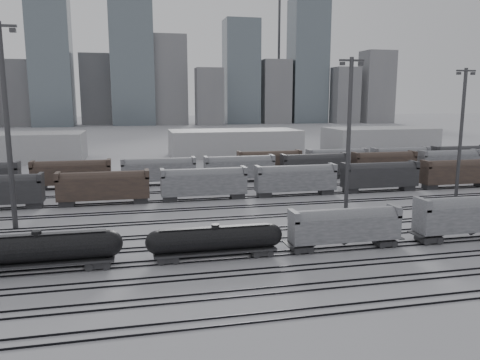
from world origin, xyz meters
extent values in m
plane|color=silver|center=(0.00, 0.00, 0.00)|extent=(900.00, 900.00, 0.00)
cube|color=black|center=(0.00, -14.72, 0.08)|extent=(220.00, 0.07, 0.16)
cube|color=black|center=(0.00, -13.28, 0.08)|extent=(220.00, 0.07, 0.16)
cube|color=black|center=(0.00, -9.72, 0.08)|extent=(220.00, 0.07, 0.16)
cube|color=black|center=(0.00, -8.28, 0.08)|extent=(220.00, 0.07, 0.16)
cube|color=black|center=(0.00, -4.72, 0.08)|extent=(220.00, 0.07, 0.16)
cube|color=black|center=(0.00, -3.28, 0.08)|extent=(220.00, 0.07, 0.16)
cube|color=black|center=(0.00, 0.28, 0.08)|extent=(220.00, 0.07, 0.16)
cube|color=black|center=(0.00, 1.72, 0.08)|extent=(220.00, 0.07, 0.16)
cube|color=black|center=(0.00, 5.28, 0.08)|extent=(220.00, 0.07, 0.16)
cube|color=black|center=(0.00, 6.72, 0.08)|extent=(220.00, 0.07, 0.16)
cube|color=black|center=(0.00, 10.28, 0.08)|extent=(220.00, 0.07, 0.16)
cube|color=black|center=(0.00, 11.72, 0.08)|extent=(220.00, 0.07, 0.16)
cube|color=black|center=(0.00, 17.28, 0.08)|extent=(220.00, 0.07, 0.16)
cube|color=black|center=(0.00, 18.72, 0.08)|extent=(220.00, 0.07, 0.16)
cube|color=black|center=(0.00, 24.28, 0.08)|extent=(220.00, 0.07, 0.16)
cube|color=black|center=(0.00, 25.72, 0.08)|extent=(220.00, 0.07, 0.16)
cube|color=black|center=(0.00, 31.28, 0.08)|extent=(220.00, 0.07, 0.16)
cube|color=black|center=(0.00, 32.72, 0.08)|extent=(220.00, 0.07, 0.16)
cube|color=black|center=(0.00, 39.28, 0.08)|extent=(220.00, 0.07, 0.16)
cube|color=black|center=(0.00, 40.72, 0.08)|extent=(220.00, 0.07, 0.16)
cube|color=black|center=(0.00, 47.28, 0.08)|extent=(220.00, 0.07, 0.16)
cube|color=black|center=(0.00, 48.72, 0.08)|extent=(220.00, 0.07, 0.16)
cube|color=black|center=(0.00, 55.28, 0.08)|extent=(220.00, 0.07, 0.16)
cube|color=black|center=(0.00, 56.72, 0.08)|extent=(220.00, 0.07, 0.16)
cube|color=#27272A|center=(-24.90, 1.00, 0.54)|extent=(2.53, 2.05, 0.68)
cube|color=#27272A|center=(-30.74, 1.00, 1.02)|extent=(15.09, 2.63, 0.24)
cylinder|color=black|center=(-30.74, 1.00, 2.58)|extent=(14.12, 2.82, 2.82)
sphere|color=black|center=(-23.68, 1.00, 2.58)|extent=(2.82, 2.82, 2.82)
cylinder|color=black|center=(-30.74, 1.00, 4.14)|extent=(0.97, 0.97, 0.49)
cube|color=#27272A|center=(-30.74, 1.00, 4.04)|extent=(13.63, 0.88, 0.06)
cube|color=#27272A|center=(-17.62, 1.00, 0.48)|extent=(2.29, 1.85, 0.62)
cube|color=#27272A|center=(-7.04, 1.00, 0.48)|extent=(2.29, 1.85, 0.62)
cube|color=#27272A|center=(-12.33, 1.00, 0.93)|extent=(13.66, 2.38, 0.22)
cylinder|color=black|center=(-12.33, 1.00, 2.34)|extent=(12.78, 2.56, 2.56)
sphere|color=black|center=(-18.72, 1.00, 2.34)|extent=(2.56, 2.56, 2.56)
sphere|color=black|center=(-5.94, 1.00, 2.34)|extent=(2.56, 2.56, 2.56)
cylinder|color=black|center=(-12.33, 1.00, 3.75)|extent=(0.88, 0.88, 0.44)
cube|color=#27272A|center=(-12.33, 1.00, 3.66)|extent=(12.34, 0.79, 0.05)
cube|color=#27272A|center=(-2.19, 1.00, 0.49)|extent=(2.31, 1.86, 0.62)
cube|color=#27272A|center=(8.45, 1.00, 0.49)|extent=(2.31, 1.86, 0.62)
cube|color=gray|center=(3.13, 1.00, 2.57)|extent=(13.31, 2.66, 2.84)
cylinder|color=gray|center=(3.13, 1.00, 3.64)|extent=(12.06, 2.57, 2.57)
cube|color=gray|center=(-3.26, 1.00, 4.35)|extent=(0.62, 2.66, 1.24)
cube|color=gray|center=(9.52, 1.00, 4.35)|extent=(0.62, 2.66, 1.24)
cone|color=#27272A|center=(3.13, 1.00, 0.84)|extent=(2.13, 2.13, 0.80)
cube|color=#27272A|center=(14.44, 1.00, 0.55)|extent=(2.61, 2.11, 0.70)
cube|color=gray|center=(20.47, 1.00, 2.92)|extent=(15.08, 3.02, 3.22)
cylinder|color=gray|center=(20.47, 1.00, 4.12)|extent=(13.67, 2.92, 2.92)
cube|color=gray|center=(13.23, 1.00, 4.93)|extent=(0.70, 3.02, 1.41)
cone|color=#27272A|center=(20.47, 1.00, 0.95)|extent=(2.41, 2.41, 0.90)
cylinder|color=#3A3A3C|center=(-37.13, 19.49, 13.71)|extent=(0.70, 0.70, 27.43)
cube|color=#3A3A3C|center=(-35.48, 19.49, 26.33)|extent=(0.77, 0.55, 0.55)
cylinder|color=#3A3A3C|center=(9.72, 14.51, 11.71)|extent=(0.60, 0.60, 23.42)
cube|color=#3A3A3C|center=(9.72, 14.51, 22.95)|extent=(3.75, 0.28, 0.28)
cube|color=#3A3A3C|center=(8.32, 14.51, 22.48)|extent=(0.66, 0.47, 0.47)
cube|color=#3A3A3C|center=(11.13, 14.51, 22.48)|extent=(0.66, 0.47, 0.47)
cylinder|color=#3A3A3C|center=(34.02, 21.64, 11.35)|extent=(0.58, 0.58, 22.70)
cube|color=#3A3A3C|center=(34.02, 21.64, 22.25)|extent=(3.63, 0.27, 0.27)
cube|color=#3A3A3C|center=(32.66, 21.64, 21.79)|extent=(0.64, 0.45, 0.45)
cube|color=#3A3A3C|center=(35.38, 21.64, 21.79)|extent=(0.64, 0.45, 0.45)
cube|color=#4B3A2F|center=(-26.00, 32.00, 2.80)|extent=(15.00, 3.00, 5.60)
cube|color=gray|center=(-9.00, 32.00, 2.80)|extent=(15.00, 3.00, 5.60)
cube|color=gray|center=(8.00, 32.00, 2.80)|extent=(15.00, 3.00, 5.60)
cube|color=#27272A|center=(25.00, 32.00, 2.80)|extent=(15.00, 3.00, 5.60)
cube|color=#4B3A2F|center=(42.00, 32.00, 2.80)|extent=(15.00, 3.00, 5.60)
cube|color=#4B3A2F|center=(-33.00, 48.00, 2.80)|extent=(15.00, 3.00, 5.60)
cube|color=gray|center=(-16.00, 48.00, 2.80)|extent=(15.00, 3.00, 5.60)
cube|color=gray|center=(1.00, 48.00, 2.80)|extent=(15.00, 3.00, 5.60)
cube|color=#27272A|center=(18.00, 48.00, 2.80)|extent=(15.00, 3.00, 5.60)
cube|color=#4B3A2F|center=(35.00, 48.00, 2.80)|extent=(15.00, 3.00, 5.60)
cube|color=gray|center=(52.00, 48.00, 2.80)|extent=(15.00, 3.00, 5.60)
cube|color=#4B3A2F|center=(10.00, 56.00, 2.80)|extent=(15.00, 3.00, 5.60)
cube|color=gray|center=(27.00, 56.00, 2.80)|extent=(15.00, 3.00, 5.60)
cube|color=gray|center=(44.00, 56.00, 2.80)|extent=(15.00, 3.00, 5.60)
cube|color=#27272A|center=(61.00, 56.00, 2.80)|extent=(15.00, 3.00, 5.60)
cube|color=#AEAEB1|center=(10.00, 95.00, 4.00)|extent=(40.00, 18.00, 8.00)
cube|color=#AEAEB1|center=(60.00, 95.00, 4.00)|extent=(35.00, 18.00, 8.00)
cube|color=gray|center=(-95.00, 280.00, 21.00)|extent=(22.00, 17.60, 42.00)
cube|color=slate|center=(-70.00, 280.00, 40.00)|extent=(25.00, 20.00, 80.00)
cube|color=gray|center=(-45.00, 280.00, 24.00)|extent=(20.00, 16.00, 48.00)
cube|color=slate|center=(-20.00, 280.00, 47.50)|extent=(28.00, 22.40, 95.00)
cube|color=gray|center=(5.00, 280.00, 30.00)|extent=(22.00, 17.60, 60.00)
cube|color=gray|center=(30.00, 280.00, 19.00)|extent=(18.00, 14.40, 38.00)
cube|color=slate|center=(55.00, 280.00, 36.00)|extent=(24.00, 19.20, 72.00)
cube|color=gray|center=(80.00, 280.00, 22.50)|extent=(20.00, 16.00, 45.00)
cube|color=slate|center=(105.00, 280.00, 44.00)|extent=(26.00, 20.80, 88.00)
cube|color=gray|center=(130.00, 280.00, 20.00)|extent=(18.00, 14.40, 40.00)
cube|color=gray|center=(155.00, 280.00, 26.00)|extent=(22.00, 17.60, 52.00)
cylinder|color=#3A3A3C|center=(-30.00, 305.00, 50.00)|extent=(1.80, 1.80, 100.00)
cylinder|color=#3A3A3C|center=(90.00, 305.00, 50.00)|extent=(1.80, 1.80, 100.00)
camera|label=1|loc=(-20.72, -48.22, 17.59)|focal=35.00mm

